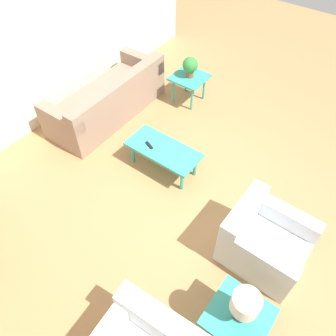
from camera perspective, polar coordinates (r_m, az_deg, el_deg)
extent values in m
plane|color=#A87A4C|center=(4.71, 5.21, -4.55)|extent=(14.00, 14.00, 0.00)
cube|color=silver|center=(5.61, -22.61, 19.70)|extent=(0.12, 7.20, 2.70)
cube|color=gray|center=(5.91, -10.49, 11.02)|extent=(0.92, 2.20, 0.44)
cube|color=gray|center=(5.48, -8.42, 13.13)|extent=(0.24, 2.19, 0.35)
cube|color=gray|center=(6.32, -4.58, 18.04)|extent=(0.88, 0.22, 0.23)
cube|color=gray|center=(5.24, -18.36, 8.18)|extent=(0.88, 0.22, 0.23)
cube|color=silver|center=(4.18, 16.38, -13.15)|extent=(0.91, 0.82, 0.40)
cube|color=silver|center=(3.89, 13.03, -7.94)|extent=(0.21, 0.81, 0.37)
cube|color=silver|center=(3.74, 15.22, -14.45)|extent=(0.90, 0.17, 0.24)
cube|color=silver|center=(4.10, 19.32, -7.64)|extent=(0.90, 0.17, 0.24)
cube|color=silver|center=(3.29, 0.51, -26.32)|extent=(1.14, 0.28, 0.37)
cube|color=silver|center=(3.39, -10.90, -26.73)|extent=(0.22, 0.91, 0.24)
cube|color=teal|center=(4.73, -0.83, 3.24)|extent=(1.09, 0.51, 0.04)
cylinder|color=teal|center=(4.80, 4.75, 0.33)|extent=(0.05, 0.05, 0.37)
cylinder|color=teal|center=(5.17, -3.71, 4.83)|extent=(0.05, 0.05, 0.37)
cylinder|color=teal|center=(4.61, 2.45, -2.17)|extent=(0.05, 0.05, 0.37)
cylinder|color=teal|center=(5.00, -6.14, 2.68)|extent=(0.05, 0.05, 0.37)
cube|color=teal|center=(6.00, 3.77, 15.48)|extent=(0.58, 0.58, 0.04)
cylinder|color=teal|center=(6.20, 6.28, 13.67)|extent=(0.04, 0.04, 0.47)
cylinder|color=teal|center=(6.37, 3.16, 14.95)|extent=(0.04, 0.04, 0.47)
cylinder|color=teal|center=(5.92, 4.17, 11.95)|extent=(0.04, 0.04, 0.47)
cylinder|color=teal|center=(6.09, 0.99, 13.31)|extent=(0.04, 0.04, 0.47)
cube|color=teal|center=(3.48, 12.26, -23.94)|extent=(0.58, 0.58, 0.04)
cylinder|color=teal|center=(3.79, 16.00, -24.12)|extent=(0.04, 0.04, 0.47)
cylinder|color=teal|center=(3.80, 10.33, -21.17)|extent=(0.04, 0.04, 0.47)
cylinder|color=teal|center=(3.67, 6.93, -26.04)|extent=(0.04, 0.04, 0.47)
cylinder|color=brown|center=(5.96, 3.81, 16.09)|extent=(0.14, 0.14, 0.12)
sphere|color=#2D7F38|center=(5.87, 3.90, 17.50)|extent=(0.27, 0.27, 0.27)
cylinder|color=#333333|center=(3.35, 12.67, -23.22)|extent=(0.13, 0.13, 0.24)
cylinder|color=beige|center=(3.15, 13.38, -21.93)|extent=(0.26, 0.26, 0.20)
cube|color=black|center=(4.75, -3.29, 3.99)|extent=(0.16, 0.10, 0.02)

